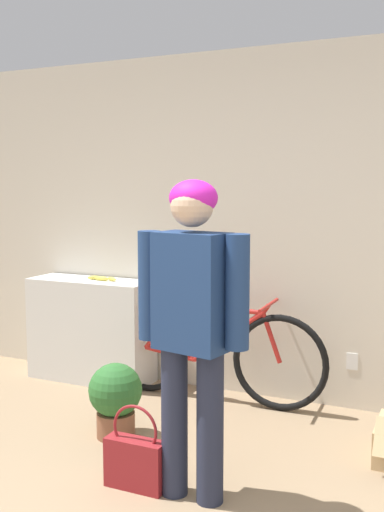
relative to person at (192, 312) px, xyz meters
The scene contains 7 objects.
wall_back 1.66m from the person, 90.68° to the left, with size 8.00×0.07×2.60m.
side_shelf 2.15m from the person, 138.02° to the left, with size 1.04×0.37×0.84m.
person is the anchor object (origin of this frame).
bicycle 1.54m from the person, 109.18° to the left, with size 1.76×0.46×0.77m.
banana 2.00m from the person, 135.86° to the left, with size 0.28×0.08×0.04m.
handbag 0.88m from the person, behind, with size 0.33×0.11×0.46m.
potted_plant 1.14m from the person, 147.38° to the left, with size 0.34×0.34×0.48m.
Camera 1 is at (1.23, -1.59, 1.59)m, focal length 42.00 mm.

